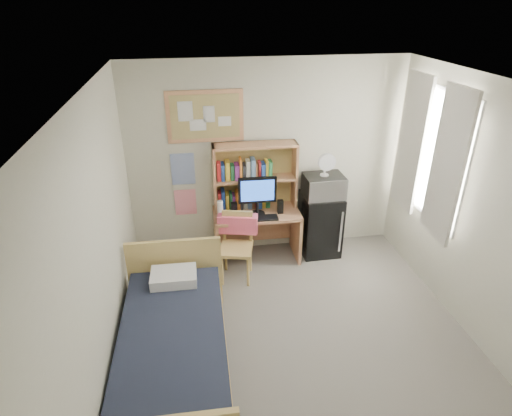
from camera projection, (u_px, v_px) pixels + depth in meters
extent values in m
cube|color=gray|center=(304.00, 352.00, 4.35)|extent=(3.60, 4.20, 0.02)
cube|color=silver|center=(321.00, 93.00, 3.18)|extent=(3.60, 4.20, 0.02)
cube|color=beige|center=(267.00, 160.00, 5.61)|extent=(3.60, 0.04, 2.60)
cube|color=beige|center=(99.00, 261.00, 3.50)|extent=(0.04, 4.20, 2.60)
cube|color=beige|center=(496.00, 226.00, 4.03)|extent=(0.04, 4.20, 2.60)
cube|color=white|center=(430.00, 154.00, 4.94)|extent=(0.10, 1.40, 1.70)
cube|color=beige|center=(447.00, 167.00, 4.58)|extent=(0.04, 0.55, 1.70)
cube|color=beige|center=(411.00, 143.00, 5.29)|extent=(0.04, 0.55, 1.70)
cube|color=tan|center=(205.00, 116.00, 5.21)|extent=(0.94, 0.03, 0.64)
cube|color=#2848A2|center=(183.00, 169.00, 5.47)|extent=(0.30, 0.01, 0.42)
cube|color=#EF2A50|center=(186.00, 202.00, 5.68)|extent=(0.28, 0.01, 0.36)
cube|color=tan|center=(257.00, 235.00, 5.75)|extent=(1.13, 0.58, 0.70)
cube|color=#D7B565|center=(236.00, 248.00, 5.29)|extent=(0.53, 0.53, 0.87)
cube|color=black|center=(320.00, 224.00, 5.87)|extent=(0.51, 0.51, 0.86)
cube|color=black|center=(174.00, 353.00, 3.97)|extent=(1.04, 2.00, 0.54)
cube|color=tan|center=(255.00, 177.00, 5.53)|extent=(1.08, 0.29, 0.88)
cube|color=black|center=(257.00, 196.00, 5.42)|extent=(0.49, 0.05, 0.52)
cube|color=black|center=(259.00, 218.00, 5.41)|extent=(0.49, 0.16, 0.02)
cube|color=black|center=(234.00, 209.00, 5.46)|extent=(0.08, 0.08, 0.18)
cube|color=black|center=(280.00, 207.00, 5.54)|extent=(0.07, 0.07, 0.18)
cylinder|color=white|center=(220.00, 210.00, 5.39)|extent=(0.07, 0.07, 0.24)
cube|color=#FD607D|center=(238.00, 224.00, 5.36)|extent=(0.52, 0.27, 0.24)
cube|color=silver|center=(323.00, 186.00, 5.59)|extent=(0.51, 0.39, 0.29)
cylinder|color=white|center=(325.00, 165.00, 5.46)|extent=(0.23, 0.23, 0.28)
cube|color=white|center=(174.00, 277.00, 4.49)|extent=(0.48, 0.34, 0.11)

